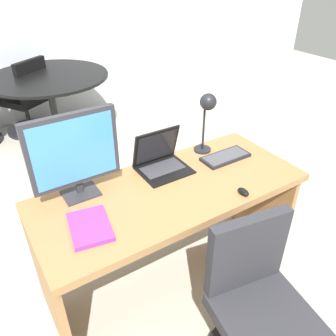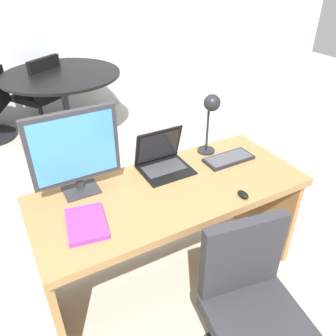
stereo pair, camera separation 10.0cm
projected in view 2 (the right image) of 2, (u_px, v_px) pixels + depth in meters
The scene contains 12 objects.
ground at pixel (100, 173), 3.54m from camera, with size 12.00×12.00×0.00m, color #B7B2A3.
back_wall at pixel (38, 5), 4.07m from camera, with size 10.00×0.10×2.80m, color silver.
desk at pixel (167, 210), 2.16m from camera, with size 1.64×0.70×0.76m.
monitor at pixel (74, 150), 1.85m from camera, with size 0.50×0.16×0.50m.
laptop at pixel (161, 156), 2.18m from camera, with size 0.32×0.27×0.26m.
keyboard at pixel (229, 159), 2.28m from camera, with size 0.34×0.15×0.02m.
mouse at pixel (243, 195), 1.94m from camera, with size 0.04×0.08×0.04m.
desk_lamp at pixel (211, 111), 2.20m from camera, with size 0.12×0.14×0.43m.
book at pixel (86, 223), 1.74m from camera, with size 0.24×0.30×0.03m.
office_chair at pixel (251, 320), 1.73m from camera, with size 0.56×0.56×0.89m.
meeting_table at pixel (63, 89), 3.95m from camera, with size 1.34×1.34×0.78m.
meeting_chair_near at pixel (42, 101), 4.23m from camera, with size 0.63×0.64×0.92m.
Camera 2 is at (-0.81, -1.43, 1.95)m, focal length 36.37 mm.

